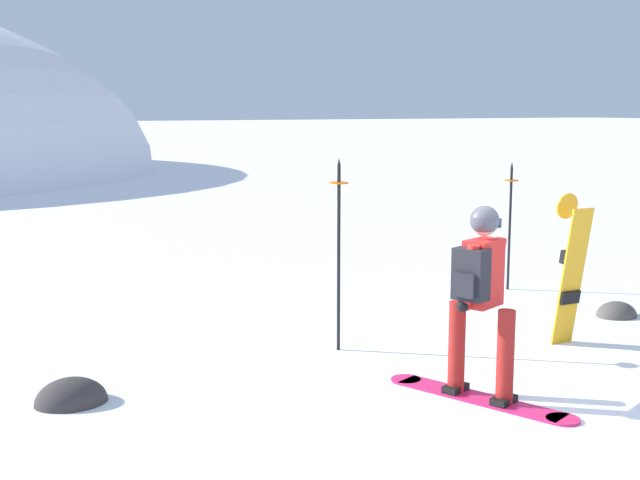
# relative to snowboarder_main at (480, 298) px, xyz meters

# --- Properties ---
(ground_plane) EXTENTS (300.00, 300.00, 0.00)m
(ground_plane) POSITION_rel_snowboarder_main_xyz_m (-0.01, -0.43, -0.92)
(ground_plane) COLOR white
(snowboarder_main) EXTENTS (0.87, 1.73, 1.71)m
(snowboarder_main) POSITION_rel_snowboarder_main_xyz_m (0.00, 0.00, 0.00)
(snowboarder_main) COLOR #D11E5B
(snowboarder_main) RESTS_ON ground
(spare_snowboard) EXTENTS (0.28, 0.29, 1.64)m
(spare_snowboard) POSITION_rel_snowboarder_main_xyz_m (1.95, 0.95, -0.09)
(spare_snowboard) COLOR orange
(spare_snowboard) RESTS_ON ground
(piste_marker_near) EXTENTS (0.20, 0.20, 2.03)m
(piste_marker_near) POSITION_rel_snowboarder_main_xyz_m (-0.33, 1.93, 0.24)
(piste_marker_near) COLOR black
(piste_marker_near) RESTS_ON ground
(piste_marker_far) EXTENTS (0.20, 0.20, 1.80)m
(piste_marker_far) POSITION_rel_snowboarder_main_xyz_m (3.21, 3.46, 0.11)
(piste_marker_far) COLOR black
(piste_marker_far) RESTS_ON ground
(rock_dark) EXTENTS (0.63, 0.53, 0.44)m
(rock_dark) POSITION_rel_snowboarder_main_xyz_m (-3.17, 1.58, -0.92)
(rock_dark) COLOR #383333
(rock_dark) RESTS_ON ground
(rock_small) EXTENTS (0.52, 0.44, 0.37)m
(rock_small) POSITION_rel_snowboarder_main_xyz_m (3.39, 1.64, -0.92)
(rock_small) COLOR #4C4742
(rock_small) RESTS_ON ground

